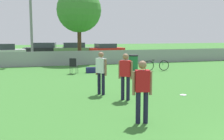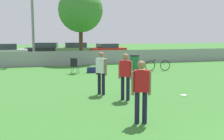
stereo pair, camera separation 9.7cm
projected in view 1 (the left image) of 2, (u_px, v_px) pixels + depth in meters
fence_backline at (98, 57)px, 21.88m from camera, size 24.87×0.07×1.21m
light_pole at (31, 6)px, 21.79m from camera, size 0.90×0.36×7.56m
tree_near_pole at (79, 10)px, 22.72m from camera, size 3.61×3.61×6.11m
player_thrower_red at (142, 88)px, 7.43m from camera, size 0.52×0.30×1.69m
player_receiver_white at (101, 70)px, 10.99m from camera, size 0.40×0.44×1.69m
player_defender_red at (125, 73)px, 10.08m from camera, size 0.43×0.40×1.69m
frisbee_disc at (183, 95)px, 10.96m from camera, size 0.26×0.26×0.03m
folding_chair_sideline at (73, 65)px, 16.80m from camera, size 0.56×0.56×0.94m
bicycle_sideline at (157, 65)px, 18.19m from camera, size 1.70×0.44×0.72m
trash_bin at (133, 63)px, 18.02m from camera, size 0.60×0.60×1.04m
gear_bag_sideline at (92, 70)px, 17.35m from camera, size 0.73×0.40×0.35m
parked_car_silver at (3, 52)px, 26.58m from camera, size 4.25×2.20×1.46m
parked_car_dark at (45, 49)px, 30.59m from camera, size 4.71×2.65×1.44m
parked_car_olive at (74, 49)px, 30.58m from camera, size 4.48×2.11×1.45m
parked_car_red at (106, 50)px, 31.12m from camera, size 4.20×2.24×1.32m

